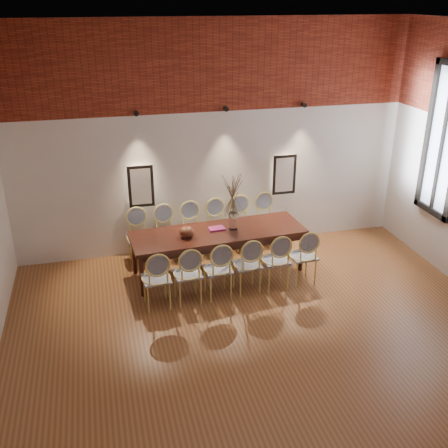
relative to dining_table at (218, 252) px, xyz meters
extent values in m
cube|color=#945A30|center=(0.17, -2.47, -0.39)|extent=(7.00, 7.00, 0.02)
cube|color=silver|center=(0.17, -2.47, 3.63)|extent=(7.00, 7.00, 0.02)
cube|color=silver|center=(0.17, 1.08, 1.62)|extent=(7.00, 0.10, 4.00)
cube|color=maroon|center=(0.17, 1.01, 2.88)|extent=(7.00, 0.02, 1.50)
cube|color=#FFEAC6|center=(-1.13, 0.98, 0.93)|extent=(0.36, 0.06, 0.66)
cube|color=#FFEAC6|center=(1.47, 0.98, 0.93)|extent=(0.36, 0.06, 0.66)
cylinder|color=black|center=(-1.13, 0.95, 2.17)|extent=(0.08, 0.10, 0.08)
cylinder|color=black|center=(0.37, 0.95, 2.17)|extent=(0.08, 0.10, 0.08)
cylinder|color=black|center=(1.77, 0.95, 2.17)|extent=(0.08, 0.10, 0.08)
cube|color=silver|center=(3.63, -0.47, 1.77)|extent=(0.02, 0.78, 2.38)
cube|color=black|center=(3.61, -0.47, 1.77)|extent=(0.08, 0.90, 2.50)
cube|color=black|center=(3.61, -0.47, 1.77)|extent=(0.06, 0.06, 2.40)
cube|color=#37150E|center=(0.00, 0.00, 0.00)|extent=(2.91, 1.10, 0.75)
cylinder|color=silver|center=(0.26, 0.02, 0.53)|extent=(0.14, 0.14, 0.30)
ellipsoid|color=#562817|center=(-0.54, -0.09, 0.46)|extent=(0.24, 0.24, 0.18)
cube|color=#891D5B|center=(-0.01, 0.08, 0.39)|extent=(0.27, 0.20, 0.03)
camera|label=1|loc=(-1.82, -7.60, 3.93)|focal=42.00mm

